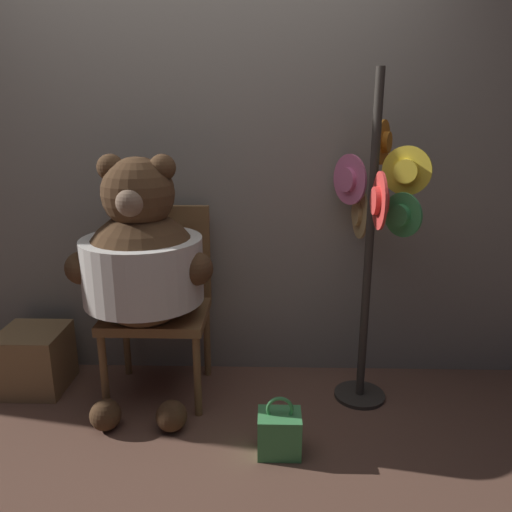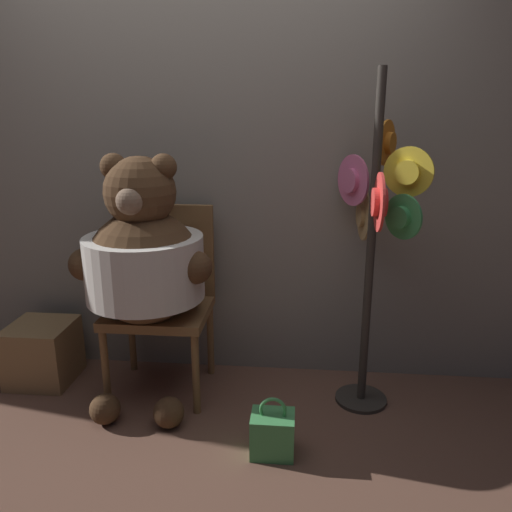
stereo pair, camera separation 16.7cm
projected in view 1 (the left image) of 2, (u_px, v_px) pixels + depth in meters
The scene contains 7 objects.
ground_plane at pixel (196, 413), 2.64m from camera, with size 14.00×14.00×0.00m, color brown.
wall_back at pixel (202, 160), 2.82m from camera, with size 8.00×0.10×2.55m.
chair at pixel (159, 294), 2.76m from camera, with size 0.54×0.48×1.03m.
teddy_bear at pixel (142, 262), 2.54m from camera, with size 0.74×0.66×1.34m.
hat_display_rack at pixel (373, 226), 2.54m from camera, with size 0.41×0.63×1.74m.
handbag_on_ground at pixel (279, 432), 2.31m from camera, with size 0.20×0.16×0.29m.
wooden_crate at pixel (35, 359), 2.85m from camera, with size 0.35×0.35×0.35m.
Camera 1 is at (0.38, -2.30, 1.53)m, focal length 35.00 mm.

